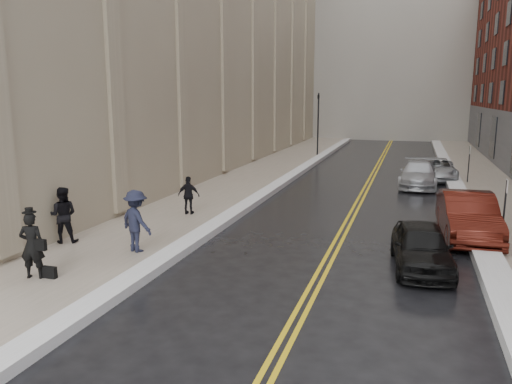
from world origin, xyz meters
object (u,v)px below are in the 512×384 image
Objects in this scene: car_silver_near at (418,174)px; pedestrian_c at (189,195)px; car_maroon at (468,216)px; car_silver_far at (437,169)px; pedestrian_main at (32,245)px; pedestrian_a at (63,215)px; pedestrian_b at (136,221)px; car_black at (421,247)px.

car_silver_near is 3.11× the size of pedestrian_c.
car_maroon is 10.40m from car_silver_near.
pedestrian_main reaches higher than car_silver_far.
pedestrian_c reaches higher than car_silver_near.
car_silver_near is at bearing 95.65° from car_maroon.
pedestrian_a reaches higher than car_maroon.
car_silver_far is 2.34× the size of pedestrian_b.
car_silver_far is 23.90m from pedestrian_main.
pedestrian_c is at bearing -129.51° from car_silver_near.
car_silver_near is 2.49× the size of pedestrian_b.
pedestrian_a is 5.48m from pedestrian_c.
pedestrian_main is at bearing -116.65° from car_silver_near.
car_black is 11.48m from pedestrian_a.
pedestrian_c is at bearing -60.83° from pedestrian_b.
pedestrian_a is (-1.42, 3.05, 0.03)m from pedestrian_main.
pedestrian_c is at bearing 177.45° from car_maroon.
pedestrian_main is (-11.08, -21.18, 0.42)m from car_silver_far.
pedestrian_a is (-13.00, -5.10, 0.28)m from car_maroon.
car_black is at bearing -115.87° from car_maroon.
car_silver_far is at bearing 89.02° from car_maroon.
car_black is 2.01× the size of pedestrian_b.
car_silver_near is 2.70× the size of pedestrian_main.
pedestrian_c reaches higher than car_maroon.
car_silver_far is 20.66m from pedestrian_b.
pedestrian_b reaches higher than pedestrian_c.
car_maroon is (1.60, 3.83, 0.14)m from car_black.
car_maroon is at bearing 61.46° from car_black.
pedestrian_a is 0.96× the size of pedestrian_b.
car_silver_near is 17.73m from pedestrian_b.
car_silver_far is 2.45× the size of pedestrian_a.
pedestrian_a reaches higher than car_black.
car_silver_far is 2.54× the size of pedestrian_main.
pedestrian_main is at bearing 78.90° from pedestrian_c.
pedestrian_c is (-10.23, -13.14, 0.30)m from car_silver_far.
pedestrian_main is 3.25m from pedestrian_b.
pedestrian_main reaches higher than car_silver_near.
pedestrian_main is (-11.58, -8.16, 0.25)m from car_maroon.
car_silver_far is at bearing 80.42° from car_black.
pedestrian_b reaches higher than car_silver_near.
car_maroon is at bearing -130.02° from pedestrian_b.
car_black is 10.89m from pedestrian_main.
pedestrian_a is at bearing 60.48° from pedestrian_c.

